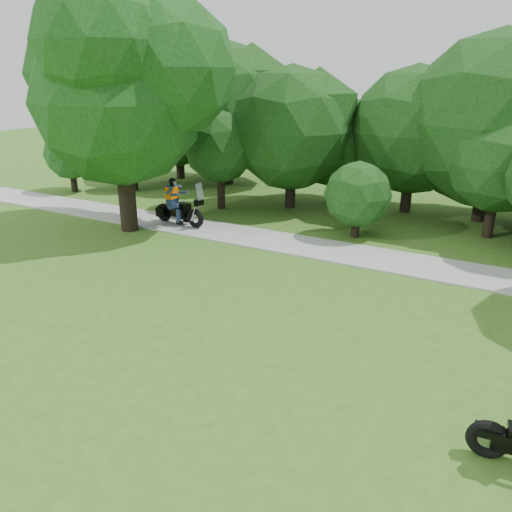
% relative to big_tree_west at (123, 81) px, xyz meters
% --- Properties ---
extents(ground, '(100.00, 100.00, 0.00)m').
position_rel_big_tree_west_xyz_m(ground, '(10.54, -6.85, -5.76)').
color(ground, '#38641C').
rests_on(ground, ground).
extents(walkway, '(60.00, 2.20, 0.06)m').
position_rel_big_tree_west_xyz_m(walkway, '(10.54, 1.15, -5.73)').
color(walkway, gray).
rests_on(walkway, ground).
extents(tree_line, '(39.76, 11.78, 7.77)m').
position_rel_big_tree_west_xyz_m(tree_line, '(12.06, 7.62, -2.06)').
color(tree_line, black).
rests_on(tree_line, ground).
extents(big_tree_west, '(8.64, 6.56, 9.96)m').
position_rel_big_tree_west_xyz_m(big_tree_west, '(0.00, 0.00, 0.00)').
color(big_tree_west, black).
rests_on(big_tree_west, ground).
extents(touring_motorcycle, '(2.54, 0.84, 1.94)m').
position_rel_big_tree_west_xyz_m(touring_motorcycle, '(1.31, 1.12, -4.99)').
color(touring_motorcycle, black).
rests_on(touring_motorcycle, walkway).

